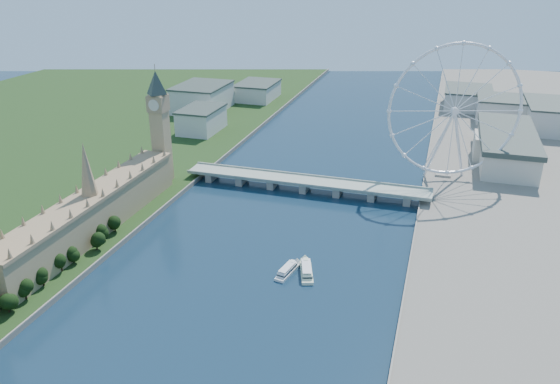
% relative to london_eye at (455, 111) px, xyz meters
% --- Properties ---
extents(tree_row, '(8.83, 216.83, 20.96)m').
position_rel_london_eye_xyz_m(tree_row, '(-232.98, -281.08, -58.45)').
color(tree_row, black).
rests_on(tree_row, ground).
extents(parliament_range, '(24.00, 200.00, 70.00)m').
position_rel_london_eye_xyz_m(parliament_range, '(-247.98, -185.08, -49.04)').
color(parliament_range, tan).
rests_on(parliament_range, ground).
extents(big_ben, '(20.02, 20.02, 110.00)m').
position_rel_london_eye_xyz_m(big_ben, '(-247.98, -77.08, -0.95)').
color(big_ben, tan).
rests_on(big_ben, ground).
extents(westminster_bridge, '(220.00, 22.00, 9.50)m').
position_rel_london_eye_xyz_m(westminster_bridge, '(-119.98, -55.08, -60.89)').
color(westminster_bridge, gray).
rests_on(westminster_bridge, ground).
extents(london_eye, '(113.60, 39.12, 124.30)m').
position_rel_london_eye_xyz_m(london_eye, '(0.00, 0.00, 0.00)').
color(london_eye, silver).
rests_on(london_eye, ground).
extents(county_hall, '(54.00, 144.00, 35.00)m').
position_rel_london_eye_xyz_m(county_hall, '(55.02, 74.92, -67.52)').
color(county_hall, beige).
rests_on(county_hall, ground).
extents(city_skyline, '(505.00, 280.00, 32.00)m').
position_rel_london_eye_xyz_m(city_skyline, '(-80.75, 205.00, -50.56)').
color(city_skyline, beige).
rests_on(city_skyline, ground).
extents(tour_boat_near, '(16.96, 31.49, 6.76)m').
position_rel_london_eye_xyz_m(tour_boat_near, '(-83.34, -191.53, -67.52)').
color(tour_boat_near, '#E4EEC7').
rests_on(tour_boat_near, ground).
extents(tour_boat_far, '(12.00, 28.00, 5.98)m').
position_rel_london_eye_xyz_m(tour_boat_far, '(-95.53, -194.70, -67.52)').
color(tour_boat_far, silver).
rests_on(tour_boat_far, ground).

